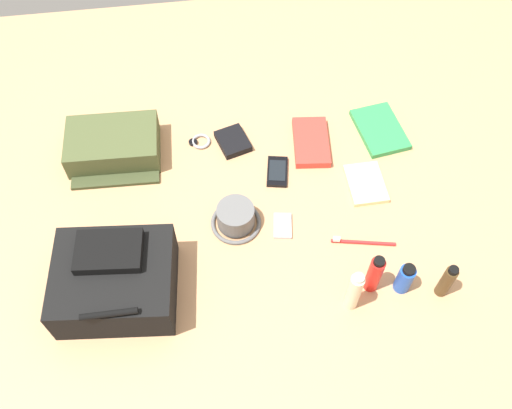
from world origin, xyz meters
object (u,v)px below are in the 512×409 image
Objects in this scene: cologne_bottle at (447,281)px; wristwatch at (200,141)px; bucket_hat at (236,218)px; media_player at (283,226)px; cell_phone at (277,172)px; toothbrush at (360,242)px; wallet at (233,141)px; deodorant_spray at (405,278)px; sunscreen_spray at (374,274)px; travel_guidebook at (311,142)px; paperback_novel at (380,130)px; toiletry_pouch at (113,146)px; lotion_bottle at (354,291)px; backpack at (115,280)px; notepad at (366,184)px.

wristwatch is at bearing -44.96° from cologne_bottle.
bucket_hat is 1.64× the size of media_player.
bucket_hat reaches higher than media_player.
toothbrush is at bearing 125.14° from cell_phone.
wristwatch is at bearing -26.90° from wallet.
deodorant_spray reaches higher than toothbrush.
sunscreen_spray reaches higher than travel_guidebook.
paperback_novel is 3.09× the size of wristwatch.
bucket_hat is 0.30m from wallet.
cell_phone is (0.36, 0.12, -0.00)m from paperback_novel.
toiletry_pouch is 0.52m from cell_phone.
cell_phone reaches higher than wristwatch.
cologne_bottle reaches higher than media_player.
toothbrush is at bearing -110.83° from lotion_bottle.
wallet reaches higher than cell_phone.
sunscreen_spray is 0.64m from wallet.
travel_guidebook is (0.26, -0.56, -0.05)m from cologne_bottle.
sunscreen_spray is 0.52m from travel_guidebook.
deodorant_spray reaches higher than wallet.
media_player is at bearing -38.72° from deodorant_spray.
lotion_bottle reaches higher than wristwatch.
backpack is 2.74× the size of cell_phone.
deodorant_spray is 1.60× the size of wristwatch.
notepad is at bearing 64.74° from paperback_novel.
notepad is at bearing -157.83° from media_player.
notepad is at bearing 163.59° from toiletry_pouch.
toothbrush is (-0.69, -0.06, -0.07)m from backpack.
deodorant_spray is 1.25× the size of media_player.
bucket_hat is 1.22× the size of cell_phone.
media_player is (0.29, -0.24, -0.05)m from deodorant_spray.
backpack is at bearing 26.96° from bucket_hat.
paperback_novel is 0.38m from cell_phone.
deodorant_spray is 0.52× the size of paperback_novel.
deodorant_spray is 0.52m from cell_phone.
sunscreen_spray is 0.15m from toothbrush.
paperback_novel reaches higher than media_player.
cologne_bottle is at bearing 151.29° from bucket_hat.
wallet reaches higher than paperback_novel.
cell_phone is 1.12× the size of wallet.
cologne_bottle is (-0.53, 0.29, 0.03)m from bucket_hat.
wallet reaches higher than wristwatch.
lotion_bottle is 0.83× the size of travel_guidebook.
notepad is (-0.07, -0.33, -0.07)m from sunscreen_spray.
media_player is 0.83× the size of wallet.
sunscreen_spray is at bearing 144.14° from bucket_hat.
sunscreen_spray is 0.70× the size of paperback_novel.
deodorant_spray is at bearing 143.67° from toiletry_pouch.
backpack is 2.25× the size of bucket_hat.
media_player is 0.30m from notepad.
toothbrush is 0.21m from notepad.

